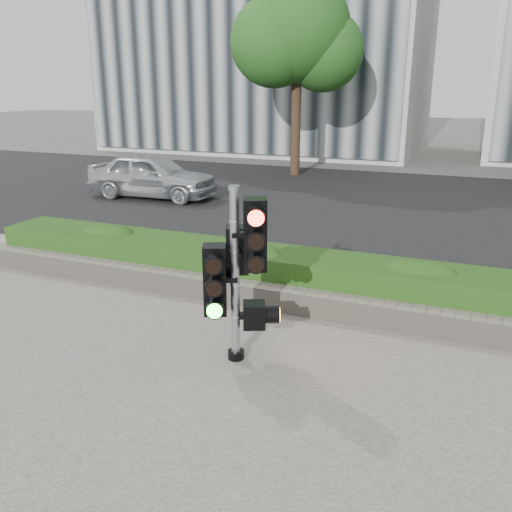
% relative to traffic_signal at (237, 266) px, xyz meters
% --- Properties ---
extents(ground, '(120.00, 120.00, 0.00)m').
position_rel_traffic_signal_xyz_m(ground, '(0.35, -0.28, -1.21)').
color(ground, '#51514C').
rests_on(ground, ground).
extents(road, '(60.00, 13.00, 0.02)m').
position_rel_traffic_signal_xyz_m(road, '(0.35, 9.72, -1.20)').
color(road, black).
rests_on(road, ground).
extents(curb, '(60.00, 0.25, 0.12)m').
position_rel_traffic_signal_xyz_m(curb, '(0.35, 2.87, -1.15)').
color(curb, gray).
rests_on(curb, ground).
extents(stone_wall, '(12.00, 0.32, 0.34)m').
position_rel_traffic_signal_xyz_m(stone_wall, '(0.35, 1.62, -1.01)').
color(stone_wall, gray).
rests_on(stone_wall, sidewalk).
extents(hedge, '(12.00, 1.00, 0.68)m').
position_rel_traffic_signal_xyz_m(hedge, '(0.35, 2.27, -0.84)').
color(hedge, '#397624').
rests_on(hedge, sidewalk).
extents(building_left, '(16.00, 9.00, 15.00)m').
position_rel_traffic_signal_xyz_m(building_left, '(-8.65, 22.72, 6.29)').
color(building_left, '#B7B7B2').
rests_on(building_left, ground).
extents(tree_left, '(4.61, 4.03, 7.34)m').
position_rel_traffic_signal_xyz_m(tree_left, '(-4.17, 14.28, 3.83)').
color(tree_left, black).
rests_on(tree_left, ground).
extents(traffic_signal, '(0.78, 0.70, 2.14)m').
position_rel_traffic_signal_xyz_m(traffic_signal, '(0.00, 0.00, 0.00)').
color(traffic_signal, black).
rests_on(traffic_signal, sidewalk).
extents(car_silver, '(3.99, 1.77, 1.33)m').
position_rel_traffic_signal_xyz_m(car_silver, '(-6.62, 8.25, -0.53)').
color(car_silver, silver).
rests_on(car_silver, road).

